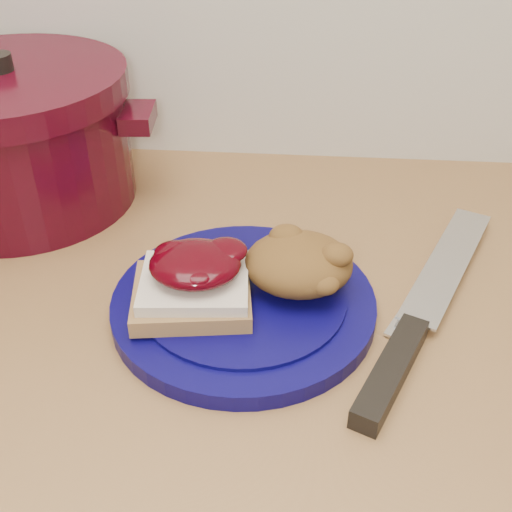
# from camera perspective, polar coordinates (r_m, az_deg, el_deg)

# --- Properties ---
(plate) EXTENTS (0.25, 0.25, 0.02)m
(plate) POSITION_cam_1_polar(r_m,az_deg,el_deg) (0.60, -1.11, -4.31)
(plate) COLOR #070440
(plate) RESTS_ON wood_countertop
(sandwich) EXTENTS (0.12, 0.10, 0.05)m
(sandwich) POSITION_cam_1_polar(r_m,az_deg,el_deg) (0.57, -5.56, -2.19)
(sandwich) COLOR olive
(sandwich) RESTS_ON plate
(stuffing_mound) EXTENTS (0.10, 0.09, 0.05)m
(stuffing_mound) POSITION_cam_1_polar(r_m,az_deg,el_deg) (0.59, 3.81, -0.69)
(stuffing_mound) COLOR brown
(stuffing_mound) RESTS_ON plate
(chef_knife) EXTENTS (0.17, 0.33, 0.02)m
(chef_knife) POSITION_cam_1_polar(r_m,az_deg,el_deg) (0.58, 13.43, -7.04)
(chef_knife) COLOR black
(chef_knife) RESTS_ON wood_countertop
(butter_knife) EXTENTS (0.08, 0.15, 0.00)m
(butter_knife) POSITION_cam_1_polar(r_m,az_deg,el_deg) (0.65, 14.46, -2.90)
(butter_knife) COLOR silver
(butter_knife) RESTS_ON wood_countertop
(dutch_oven) EXTENTS (0.32, 0.29, 0.17)m
(dutch_oven) POSITION_cam_1_polar(r_m,az_deg,el_deg) (0.79, -20.66, 9.90)
(dutch_oven) COLOR #360510
(dutch_oven) RESTS_ON wood_countertop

